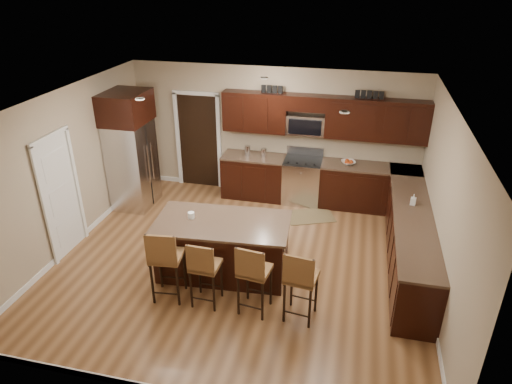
% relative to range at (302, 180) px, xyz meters
% --- Properties ---
extents(floor, '(6.00, 6.00, 0.00)m').
position_rel_range_xyz_m(floor, '(-0.68, -2.45, -0.47)').
color(floor, brown).
rests_on(floor, ground).
extents(ceiling, '(6.00, 6.00, 0.00)m').
position_rel_range_xyz_m(ceiling, '(-0.68, -2.45, 2.23)').
color(ceiling, silver).
rests_on(ceiling, wall_back).
extents(wall_back, '(6.00, 0.00, 6.00)m').
position_rel_range_xyz_m(wall_back, '(-0.68, 0.30, 0.88)').
color(wall_back, tan).
rests_on(wall_back, floor).
extents(wall_left, '(0.00, 5.50, 5.50)m').
position_rel_range_xyz_m(wall_left, '(-3.68, -2.45, 0.88)').
color(wall_left, tan).
rests_on(wall_left, floor).
extents(wall_right, '(0.00, 5.50, 5.50)m').
position_rel_range_xyz_m(wall_right, '(2.32, -2.45, 0.88)').
color(wall_right, tan).
rests_on(wall_right, floor).
extents(base_cabinets, '(4.02, 3.96, 0.92)m').
position_rel_range_xyz_m(base_cabinets, '(1.22, -1.01, -0.01)').
color(base_cabinets, black).
rests_on(base_cabinets, floor).
extents(upper_cabinets, '(4.00, 0.33, 0.80)m').
position_rel_range_xyz_m(upper_cabinets, '(0.36, 0.13, 1.37)').
color(upper_cabinets, black).
rests_on(upper_cabinets, wall_back).
extents(range, '(0.76, 0.64, 1.11)m').
position_rel_range_xyz_m(range, '(0.00, 0.00, 0.00)').
color(range, silver).
rests_on(range, floor).
extents(microwave, '(0.76, 0.31, 0.40)m').
position_rel_range_xyz_m(microwave, '(0.00, 0.15, 1.15)').
color(microwave, silver).
rests_on(microwave, upper_cabinets).
extents(doorway, '(0.85, 0.03, 2.06)m').
position_rel_range_xyz_m(doorway, '(-2.33, 0.28, 0.56)').
color(doorway, black).
rests_on(doorway, floor).
extents(pantry_door, '(0.03, 0.80, 2.04)m').
position_rel_range_xyz_m(pantry_door, '(-3.66, -2.75, 0.55)').
color(pantry_door, white).
rests_on(pantry_door, floor).
extents(letter_decor, '(2.20, 0.03, 0.15)m').
position_rel_range_xyz_m(letter_decor, '(0.22, 0.13, 1.82)').
color(letter_decor, black).
rests_on(letter_decor, upper_cabinets).
extents(island, '(2.15, 1.24, 0.92)m').
position_rel_range_xyz_m(island, '(-0.87, -2.75, -0.04)').
color(island, black).
rests_on(island, floor).
extents(stool_left, '(0.48, 0.48, 1.18)m').
position_rel_range_xyz_m(stool_left, '(-1.47, -3.60, 0.26)').
color(stool_left, brown).
rests_on(stool_left, floor).
extents(stool_mid, '(0.41, 0.41, 1.07)m').
position_rel_range_xyz_m(stool_mid, '(-0.89, -3.60, 0.19)').
color(stool_mid, brown).
rests_on(stool_mid, floor).
extents(stool_right, '(0.47, 0.47, 1.12)m').
position_rel_range_xyz_m(stool_right, '(-0.18, -3.60, 0.23)').
color(stool_right, brown).
rests_on(stool_right, floor).
extents(refrigerator, '(0.79, 0.94, 2.35)m').
position_rel_range_xyz_m(refrigerator, '(-3.30, -0.92, 0.74)').
color(refrigerator, silver).
rests_on(refrigerator, floor).
extents(floor_mat, '(1.07, 0.91, 0.01)m').
position_rel_range_xyz_m(floor_mat, '(0.27, -0.64, -0.47)').
color(floor_mat, olive).
rests_on(floor_mat, floor).
extents(fruit_bowl, '(0.35, 0.35, 0.07)m').
position_rel_range_xyz_m(fruit_bowl, '(0.90, -0.00, 0.48)').
color(fruit_bowl, silver).
rests_on(fruit_bowl, base_cabinets).
extents(soap_bottle, '(0.10, 0.10, 0.18)m').
position_rel_range_xyz_m(soap_bottle, '(2.02, -1.50, 0.54)').
color(soap_bottle, '#B2B2B2').
rests_on(soap_bottle, base_cabinets).
extents(canister_tall, '(0.12, 0.12, 0.21)m').
position_rel_range_xyz_m(canister_tall, '(-1.17, -0.00, 0.55)').
color(canister_tall, silver).
rests_on(canister_tall, base_cabinets).
extents(canister_short, '(0.11, 0.11, 0.18)m').
position_rel_range_xyz_m(canister_short, '(-0.82, -0.00, 0.54)').
color(canister_short, silver).
rests_on(canister_short, base_cabinets).
extents(island_jar, '(0.10, 0.10, 0.10)m').
position_rel_range_xyz_m(island_jar, '(-1.37, -2.75, 0.50)').
color(island_jar, white).
rests_on(island_jar, island).
extents(stool_extra, '(0.47, 0.47, 1.12)m').
position_rel_range_xyz_m(stool_extra, '(0.47, -3.60, 0.23)').
color(stool_extra, brown).
rests_on(stool_extra, floor).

